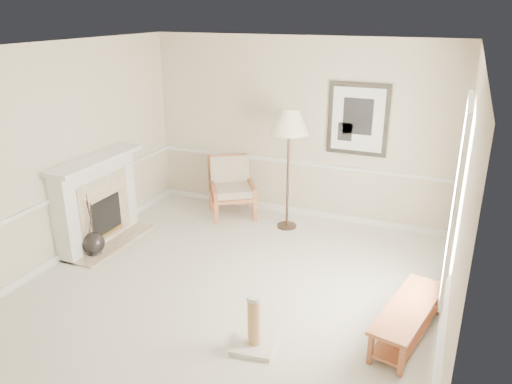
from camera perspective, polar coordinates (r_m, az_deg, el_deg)
ground at (r=6.25m, az=-3.55°, el=-11.49°), size 5.50×5.50×0.00m
room at (r=5.50m, az=-2.32°, el=5.31°), size 5.04×5.54×2.92m
fireplace at (r=7.61m, az=-17.69°, el=-1.03°), size 0.64×1.64×1.31m
floor_vase at (r=7.40m, az=-18.09°, el=-5.67°), size 0.32×0.32×0.93m
armchair at (r=8.36m, az=-2.84°, el=0.96°), size 1.03×1.04×0.96m
floor_lamp at (r=7.47m, az=3.80°, el=7.67°), size 0.76×0.76×1.90m
bench at (r=5.61m, az=16.98°, el=-13.44°), size 0.68×1.40×0.39m
scratching_post at (r=5.28m, az=-0.20°, el=-15.62°), size 0.48×0.48×0.61m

